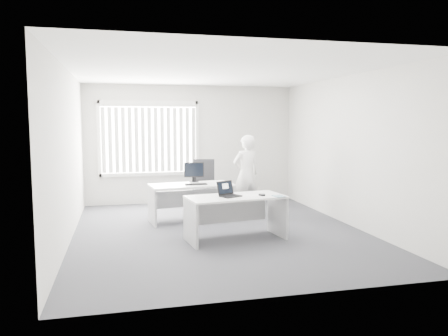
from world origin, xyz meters
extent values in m
plane|color=#44434A|center=(0.00, 0.00, 0.00)|extent=(6.00, 6.00, 0.00)
cube|color=beige|center=(0.00, 3.00, 1.40)|extent=(5.00, 0.02, 2.80)
cube|color=beige|center=(0.00, -3.00, 1.40)|extent=(5.00, 0.02, 2.80)
cube|color=beige|center=(-2.50, 0.00, 1.40)|extent=(0.02, 6.00, 2.80)
cube|color=beige|center=(2.50, 0.00, 1.40)|extent=(0.02, 6.00, 2.80)
cube|color=white|center=(0.00, 0.00, 2.80)|extent=(5.00, 6.00, 0.02)
cube|color=silver|center=(-1.00, 2.96, 1.55)|extent=(2.32, 0.06, 1.76)
cube|color=white|center=(0.15, -0.59, 0.71)|extent=(1.68, 0.96, 0.03)
cube|color=#ADADAF|center=(-0.62, -0.70, 0.35)|extent=(0.13, 0.69, 0.70)
cube|color=#ADADAF|center=(0.92, -0.48, 0.35)|extent=(0.13, 0.69, 0.70)
cube|color=white|center=(-0.34, 0.95, 0.71)|extent=(1.67, 0.93, 0.03)
cube|color=#ADADAF|center=(-1.11, 0.86, 0.35)|extent=(0.12, 0.69, 0.70)
cube|color=#ADADAF|center=(0.43, 1.05, 0.35)|extent=(0.12, 0.69, 0.70)
cylinder|color=black|center=(0.07, 1.79, 0.04)|extent=(0.74, 0.74, 0.08)
cylinder|color=black|center=(0.07, 1.79, 0.24)|extent=(0.07, 0.07, 0.49)
cube|color=black|center=(0.07, 1.79, 0.49)|extent=(0.57, 0.57, 0.07)
cube|color=black|center=(0.11, 2.01, 0.83)|extent=(0.47, 0.14, 0.58)
imported|color=white|center=(0.95, 1.51, 0.83)|extent=(0.67, 0.51, 1.66)
cube|color=white|center=(0.46, -0.58, 0.73)|extent=(0.28, 0.21, 0.00)
cube|color=silver|center=(0.83, -0.78, 0.73)|extent=(0.19, 0.24, 0.01)
cube|color=black|center=(-0.26, 0.85, 0.74)|extent=(0.43, 0.15, 0.02)
camera|label=1|loc=(-1.69, -7.40, 1.93)|focal=35.00mm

